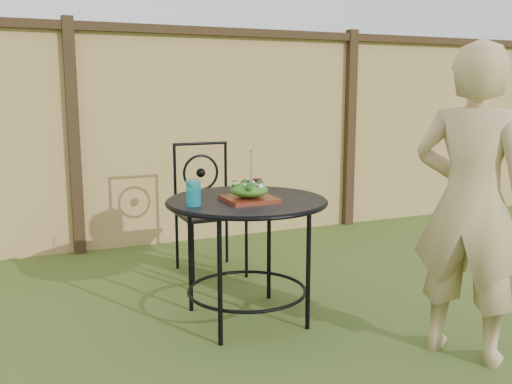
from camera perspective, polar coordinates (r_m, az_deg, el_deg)
ground at (r=3.45m, az=10.03°, el=-12.78°), size 60.00×60.00×0.00m
fence at (r=5.16m, az=-3.24°, el=5.86°), size 8.00×0.12×1.90m
patio_table at (r=3.27m, az=-0.93°, el=-3.08°), size 0.92×0.92×0.72m
patio_chair at (r=4.20m, az=-4.85°, el=-1.27°), size 0.46×0.46×0.95m
diner at (r=2.98m, az=20.68°, el=-1.16°), size 0.62×0.68×1.56m
salad_plate at (r=3.17m, az=-0.68°, el=-0.73°), size 0.27×0.27×0.02m
salad at (r=3.16m, az=-0.68°, el=0.20°), size 0.21×0.21×0.08m
fork at (r=3.14m, az=-0.52°, el=2.55°), size 0.01×0.01×0.18m
drinking_glass at (r=3.05m, az=-6.27°, el=-0.09°), size 0.08×0.08×0.14m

